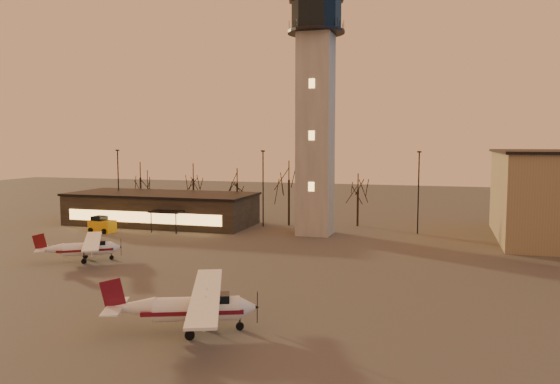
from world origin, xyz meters
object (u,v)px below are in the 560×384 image
Objects in this scene: control_tower at (316,99)px; cessna_front at (199,313)px; terminal at (162,208)px; cessna_rear at (89,251)px; service_cart at (102,226)px.

control_tower reaches higher than cessna_front.
terminal is 2.70× the size of cessna_rear.
service_cart is (-3.83, -8.19, -1.39)m from terminal.
service_cart is (-25.83, -6.21, -15.56)m from control_tower.
cessna_front is (23.16, -37.40, -1.01)m from terminal.
service_cart is at bearing -166.49° from control_tower.
terminal is 7.58× the size of service_cart.
terminal reaches higher than cessna_front.
service_cart is (-27.00, 29.21, -0.38)m from cessna_front.
cessna_front is at bearing -40.65° from service_cart.
control_tower is at bearing 70.13° from cessna_front.
cessna_front is at bearing -88.11° from control_tower.
cessna_rear is at bearing 119.60° from cessna_front.
control_tower is at bearing 17.27° from cessna_rear.
control_tower is 9.72× the size of service_cart.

